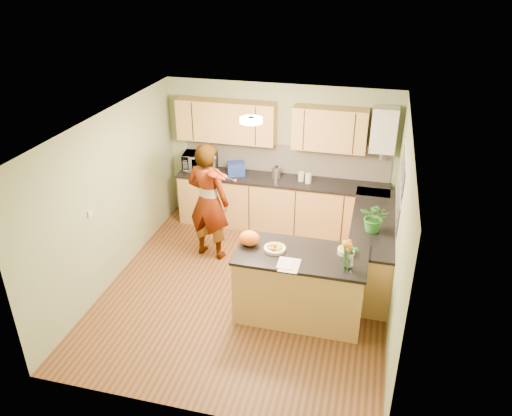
# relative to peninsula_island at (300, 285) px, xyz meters

# --- Properties ---
(floor) EXTENTS (4.50, 4.50, 0.00)m
(floor) POSITION_rel_peninsula_island_xyz_m (-0.83, 0.37, -0.48)
(floor) COLOR #512D17
(floor) RESTS_ON ground
(ceiling) EXTENTS (4.00, 4.50, 0.02)m
(ceiling) POSITION_rel_peninsula_island_xyz_m (-0.83, 0.37, 2.02)
(ceiling) COLOR silver
(ceiling) RESTS_ON wall_back
(wall_back) EXTENTS (4.00, 0.02, 2.50)m
(wall_back) POSITION_rel_peninsula_island_xyz_m (-0.83, 2.62, 0.77)
(wall_back) COLOR gray
(wall_back) RESTS_ON floor
(wall_front) EXTENTS (4.00, 0.02, 2.50)m
(wall_front) POSITION_rel_peninsula_island_xyz_m (-0.83, -1.88, 0.77)
(wall_front) COLOR gray
(wall_front) RESTS_ON floor
(wall_left) EXTENTS (0.02, 4.50, 2.50)m
(wall_left) POSITION_rel_peninsula_island_xyz_m (-2.83, 0.37, 0.77)
(wall_left) COLOR gray
(wall_left) RESTS_ON floor
(wall_right) EXTENTS (0.02, 4.50, 2.50)m
(wall_right) POSITION_rel_peninsula_island_xyz_m (1.17, 0.37, 0.77)
(wall_right) COLOR gray
(wall_right) RESTS_ON floor
(back_counter) EXTENTS (3.64, 0.62, 0.94)m
(back_counter) POSITION_rel_peninsula_island_xyz_m (-0.73, 2.32, -0.01)
(back_counter) COLOR tan
(back_counter) RESTS_ON floor
(right_counter) EXTENTS (0.62, 2.24, 0.94)m
(right_counter) POSITION_rel_peninsula_island_xyz_m (0.87, 1.22, -0.01)
(right_counter) COLOR tan
(right_counter) RESTS_ON floor
(splashback) EXTENTS (3.60, 0.02, 0.52)m
(splashback) POSITION_rel_peninsula_island_xyz_m (-0.73, 2.60, 0.72)
(splashback) COLOR beige
(splashback) RESTS_ON back_counter
(upper_cabinets) EXTENTS (3.20, 0.34, 0.70)m
(upper_cabinets) POSITION_rel_peninsula_island_xyz_m (-1.01, 2.45, 1.37)
(upper_cabinets) COLOR tan
(upper_cabinets) RESTS_ON wall_back
(boiler) EXTENTS (0.40, 0.30, 0.86)m
(boiler) POSITION_rel_peninsula_island_xyz_m (0.87, 2.46, 1.41)
(boiler) COLOR silver
(boiler) RESTS_ON wall_back
(window_right) EXTENTS (0.01, 1.30, 1.05)m
(window_right) POSITION_rel_peninsula_island_xyz_m (1.16, 0.97, 1.07)
(window_right) COLOR silver
(window_right) RESTS_ON wall_right
(light_switch) EXTENTS (0.02, 0.09, 0.09)m
(light_switch) POSITION_rel_peninsula_island_xyz_m (-2.82, -0.23, 0.82)
(light_switch) COLOR silver
(light_switch) RESTS_ON wall_left
(ceiling_lamp) EXTENTS (0.30, 0.30, 0.07)m
(ceiling_lamp) POSITION_rel_peninsula_island_xyz_m (-0.83, 0.67, 1.98)
(ceiling_lamp) COLOR #FFEABF
(ceiling_lamp) RESTS_ON ceiling
(peninsula_island) EXTENTS (1.68, 0.86, 0.96)m
(peninsula_island) POSITION_rel_peninsula_island_xyz_m (0.00, 0.00, 0.00)
(peninsula_island) COLOR tan
(peninsula_island) RESTS_ON floor
(fruit_dish) EXTENTS (0.28, 0.28, 0.10)m
(fruit_dish) POSITION_rel_peninsula_island_xyz_m (-0.35, -0.00, 0.52)
(fruit_dish) COLOR beige
(fruit_dish) RESTS_ON peninsula_island
(orange_bowl) EXTENTS (0.22, 0.22, 0.13)m
(orange_bowl) POSITION_rel_peninsula_island_xyz_m (0.55, 0.15, 0.54)
(orange_bowl) COLOR beige
(orange_bowl) RESTS_ON peninsula_island
(flower_vase) EXTENTS (0.26, 0.26, 0.48)m
(flower_vase) POSITION_rel_peninsula_island_xyz_m (0.60, -0.18, 0.80)
(flower_vase) COLOR silver
(flower_vase) RESTS_ON peninsula_island
(orange_bag) EXTENTS (0.34, 0.32, 0.20)m
(orange_bag) POSITION_rel_peninsula_island_xyz_m (-0.70, 0.05, 0.58)
(orange_bag) COLOR orange
(orange_bag) RESTS_ON peninsula_island
(papers) EXTENTS (0.24, 0.33, 0.01)m
(papers) POSITION_rel_peninsula_island_xyz_m (-0.10, -0.30, 0.49)
(papers) COLOR white
(papers) RESTS_ON peninsula_island
(violinist) EXTENTS (0.78, 0.59, 1.91)m
(violinist) POSITION_rel_peninsula_island_xyz_m (-1.65, 1.15, 0.47)
(violinist) COLOR tan
(violinist) RESTS_ON floor
(violin) EXTENTS (0.68, 0.59, 0.17)m
(violin) POSITION_rel_peninsula_island_xyz_m (-1.45, 0.93, 1.05)
(violin) COLOR #4F1304
(violin) RESTS_ON violinist
(microwave) EXTENTS (0.62, 0.46, 0.32)m
(microwave) POSITION_rel_peninsula_island_xyz_m (-2.21, 2.35, 0.62)
(microwave) COLOR silver
(microwave) RESTS_ON back_counter
(blue_box) EXTENTS (0.35, 0.31, 0.23)m
(blue_box) POSITION_rel_peninsula_island_xyz_m (-1.54, 2.30, 0.57)
(blue_box) COLOR navy
(blue_box) RESTS_ON back_counter
(kettle) EXTENTS (0.14, 0.14, 0.27)m
(kettle) POSITION_rel_peninsula_island_xyz_m (-0.83, 2.35, 0.57)
(kettle) COLOR silver
(kettle) RESTS_ON back_counter
(jar_cream) EXTENTS (0.11, 0.11, 0.16)m
(jar_cream) POSITION_rel_peninsula_island_xyz_m (-0.40, 2.33, 0.54)
(jar_cream) COLOR beige
(jar_cream) RESTS_ON back_counter
(jar_white) EXTENTS (0.14, 0.14, 0.16)m
(jar_white) POSITION_rel_peninsula_island_xyz_m (-0.27, 2.27, 0.54)
(jar_white) COLOR silver
(jar_white) RESTS_ON back_counter
(potted_plant) EXTENTS (0.46, 0.42, 0.44)m
(potted_plant) POSITION_rel_peninsula_island_xyz_m (0.87, 0.86, 0.68)
(potted_plant) COLOR #2F7B29
(potted_plant) RESTS_ON right_counter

